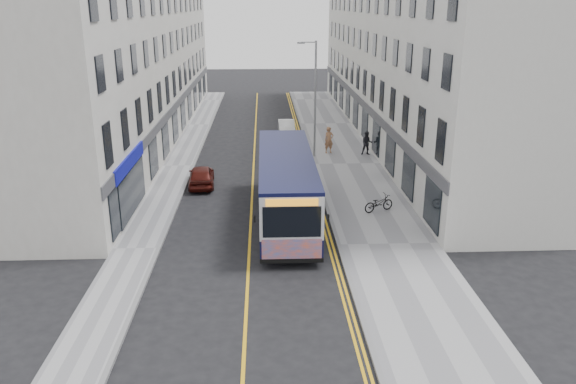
{
  "coord_description": "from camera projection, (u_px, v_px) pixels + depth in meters",
  "views": [
    {
      "loc": [
        0.71,
        -24.08,
        10.37
      ],
      "look_at": [
        1.86,
        1.82,
        1.6
      ],
      "focal_mm": 35.0,
      "sensor_mm": 36.0,
      "label": 1
    }
  ],
  "objects": [
    {
      "name": "bicycle",
      "position": [
        379.0,
        203.0,
        28.9
      ],
      "size": [
        1.79,
        1.22,
        0.89
      ],
      "primitive_type": "imported",
      "rotation": [
        0.0,
        0.0,
        1.98
      ],
      "color": "black",
      "rests_on": "pavement_east"
    },
    {
      "name": "terrace_west",
      "position": [
        137.0,
        55.0,
        43.5
      ],
      "size": [
        6.0,
        46.0,
        13.0
      ],
      "primitive_type": "cube",
      "color": "silver",
      "rests_on": "ground"
    },
    {
      "name": "terrace_east",
      "position": [
        399.0,
        54.0,
        44.36
      ],
      "size": [
        6.0,
        46.0,
        13.0
      ],
      "primitive_type": "cube",
      "color": "silver",
      "rests_on": "ground"
    },
    {
      "name": "pavement_west",
      "position": [
        178.0,
        166.0,
        37.21
      ],
      "size": [
        2.0,
        64.0,
        0.12
      ],
      "primitive_type": "cube",
      "color": "#959598",
      "rests_on": "ground"
    },
    {
      "name": "kerb_east",
      "position": [
        313.0,
        165.0,
        37.59
      ],
      "size": [
        0.18,
        64.0,
        0.13
      ],
      "primitive_type": "cube",
      "color": "slate",
      "rests_on": "ground"
    },
    {
      "name": "streetlamp",
      "position": [
        314.0,
        95.0,
        38.1
      ],
      "size": [
        1.32,
        0.18,
        8.0
      ],
      "color": "gray",
      "rests_on": "ground"
    },
    {
      "name": "road_centre_line",
      "position": [
        254.0,
        166.0,
        37.44
      ],
      "size": [
        0.12,
        64.0,
        0.01
      ],
      "primitive_type": "cube",
      "color": "gold",
      "rests_on": "ground"
    },
    {
      "name": "pedestrian_far",
      "position": [
        367.0,
        143.0,
        39.58
      ],
      "size": [
        0.85,
        0.68,
        1.67
      ],
      "primitive_type": "imported",
      "rotation": [
        0.0,
        0.0,
        -0.06
      ],
      "color": "black",
      "rests_on": "pavement_east"
    },
    {
      "name": "kerb_west",
      "position": [
        193.0,
        166.0,
        37.25
      ],
      "size": [
        0.18,
        64.0,
        0.13
      ],
      "primitive_type": "cube",
      "color": "slate",
      "rests_on": "ground"
    },
    {
      "name": "city_bus",
      "position": [
        286.0,
        185.0,
        27.73
      ],
      "size": [
        2.67,
        11.43,
        3.32
      ],
      "color": "black",
      "rests_on": "ground"
    },
    {
      "name": "ground",
      "position": [
        250.0,
        238.0,
        26.09
      ],
      "size": [
        140.0,
        140.0,
        0.0
      ],
      "primitive_type": "plane",
      "color": "black",
      "rests_on": "ground"
    },
    {
      "name": "car_maroon",
      "position": [
        201.0,
        176.0,
        33.28
      ],
      "size": [
        1.74,
        3.77,
        1.25
      ],
      "primitive_type": "imported",
      "rotation": [
        0.0,
        0.0,
        3.21
      ],
      "color": "#44100B",
      "rests_on": "ground"
    },
    {
      "name": "pedestrian_near",
      "position": [
        329.0,
        140.0,
        40.03
      ],
      "size": [
        0.8,
        0.66,
        1.9
      ],
      "primitive_type": "imported",
      "rotation": [
        0.0,
        0.0,
        0.33
      ],
      "color": "#9D6A47",
      "rests_on": "pavement_east"
    },
    {
      "name": "pavement_east",
      "position": [
        347.0,
        164.0,
        37.68
      ],
      "size": [
        4.5,
        64.0,
        0.12
      ],
      "primitive_type": "cube",
      "color": "#959598",
      "rests_on": "ground"
    },
    {
      "name": "road_dbl_yellow_inner",
      "position": [
        307.0,
        166.0,
        37.59
      ],
      "size": [
        0.1,
        64.0,
        0.01
      ],
      "primitive_type": "cube",
      "color": "gold",
      "rests_on": "ground"
    },
    {
      "name": "car_white",
      "position": [
        287.0,
        128.0,
        46.07
      ],
      "size": [
        1.35,
        3.71,
        1.22
      ],
      "primitive_type": "imported",
      "rotation": [
        0.0,
        0.0,
        0.02
      ],
      "color": "silver",
      "rests_on": "ground"
    },
    {
      "name": "road_dbl_yellow_outer",
      "position": [
        310.0,
        166.0,
        37.6
      ],
      "size": [
        0.1,
        64.0,
        0.01
      ],
      "primitive_type": "cube",
      "color": "gold",
      "rests_on": "ground"
    }
  ]
}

